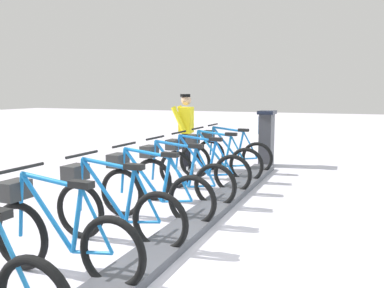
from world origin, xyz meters
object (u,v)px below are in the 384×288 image
at_px(worker_near_rack, 186,129).
at_px(bike_docked_0, 230,152).
at_px(bike_docked_6, 57,233).
at_px(payment_kiosk, 266,137).
at_px(bike_docked_1, 216,158).
at_px(bike_docked_2, 200,166).
at_px(bike_docked_4, 150,189).
at_px(bike_docked_3, 178,176).
at_px(bike_docked_5, 112,207).

bearing_deg(worker_near_rack, bike_docked_0, -169.65).
relative_size(bike_docked_0, bike_docked_6, 1.00).
xyz_separation_m(payment_kiosk, bike_docked_1, (0.57, 1.91, -0.24)).
relative_size(bike_docked_0, bike_docked_2, 1.00).
bearing_deg(bike_docked_0, bike_docked_6, 90.00).
bearing_deg(bike_docked_4, bike_docked_6, 90.00).
relative_size(bike_docked_1, worker_near_rack, 1.04).
relative_size(bike_docked_1, bike_docked_3, 1.00).
bearing_deg(bike_docked_2, bike_docked_0, -90.00).
relative_size(bike_docked_2, bike_docked_5, 1.00).
distance_m(bike_docked_0, bike_docked_5, 4.51).
bearing_deg(bike_docked_3, bike_docked_5, 90.00).
height_order(bike_docked_3, bike_docked_4, same).
bearing_deg(bike_docked_3, bike_docked_6, 90.00).
bearing_deg(payment_kiosk, bike_docked_6, 84.92).
bearing_deg(payment_kiosk, worker_near_rack, 37.90).
distance_m(bike_docked_5, worker_near_rack, 4.47).
relative_size(bike_docked_1, bike_docked_4, 1.00).
height_order(bike_docked_0, bike_docked_1, same).
height_order(bike_docked_1, bike_docked_6, same).
xyz_separation_m(payment_kiosk, bike_docked_6, (0.57, 6.43, -0.24)).
bearing_deg(bike_docked_0, bike_docked_4, 90.00).
distance_m(bike_docked_4, bike_docked_5, 0.90).
bearing_deg(worker_near_rack, bike_docked_2, 120.28).
xyz_separation_m(bike_docked_0, bike_docked_2, (0.00, 1.80, 0.00)).
distance_m(bike_docked_1, worker_near_rack, 1.29).
bearing_deg(bike_docked_3, bike_docked_0, -90.00).
height_order(bike_docked_5, bike_docked_6, same).
relative_size(bike_docked_2, bike_docked_4, 1.00).
xyz_separation_m(bike_docked_5, bike_docked_6, (0.00, 0.90, 0.00)).
bearing_deg(bike_docked_2, bike_docked_4, 90.00).
xyz_separation_m(bike_docked_0, worker_near_rack, (0.95, 0.17, 0.48)).
bearing_deg(bike_docked_2, payment_kiosk, -101.47).
bearing_deg(bike_docked_0, bike_docked_3, 90.00).
distance_m(bike_docked_1, bike_docked_5, 3.61).
distance_m(bike_docked_3, bike_docked_4, 0.90).
relative_size(bike_docked_4, bike_docked_5, 1.00).
xyz_separation_m(payment_kiosk, bike_docked_4, (0.57, 4.62, -0.24)).
distance_m(bike_docked_1, bike_docked_3, 1.80).
bearing_deg(bike_docked_4, worker_near_rack, -74.51).
relative_size(bike_docked_0, bike_docked_4, 1.00).
height_order(bike_docked_1, bike_docked_4, same).
height_order(bike_docked_3, worker_near_rack, worker_near_rack).
bearing_deg(payment_kiosk, bike_docked_4, 82.95).
distance_m(bike_docked_3, worker_near_rack, 2.75).
relative_size(bike_docked_0, bike_docked_5, 1.00).
relative_size(bike_docked_0, worker_near_rack, 1.04).
distance_m(bike_docked_1, bike_docked_6, 4.51).
bearing_deg(bike_docked_1, payment_kiosk, -106.63).
bearing_deg(bike_docked_4, bike_docked_2, -90.00).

